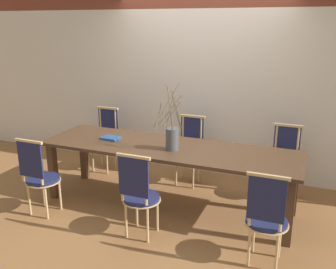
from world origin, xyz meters
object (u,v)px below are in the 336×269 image
chair_near_center (266,217)px  vase_centerpiece (172,138)px  book_stack (111,138)px  dining_table (168,154)px  chair_far_center (284,161)px

chair_near_center → vase_centerpiece: (-1.19, 0.68, 0.41)m
chair_near_center → vase_centerpiece: vase_centerpiece is taller
chair_near_center → book_stack: chair_near_center is taller
vase_centerpiece → book_stack: (-0.86, 0.09, -0.13)m
dining_table → vase_centerpiece: size_ratio=4.16×
chair_far_center → chair_near_center: bearing=89.7°
chair_near_center → vase_centerpiece: bearing=150.3°
chair_near_center → book_stack: bearing=159.4°
chair_near_center → book_stack: 2.21m
dining_table → chair_near_center: size_ratio=3.25×
dining_table → book_stack: 0.79m
chair_far_center → vase_centerpiece: bearing=35.5°
book_stack → chair_near_center: bearing=-20.6°
chair_near_center → chair_far_center: 1.53m
dining_table → vase_centerpiece: (0.08, -0.09, 0.23)m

